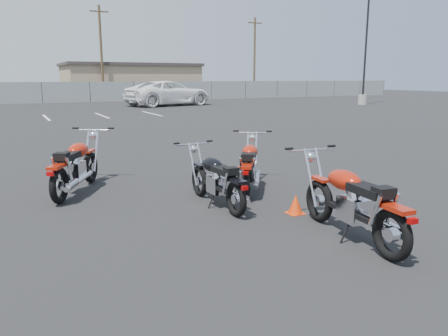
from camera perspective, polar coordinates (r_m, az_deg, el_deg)
name	(u,v)px	position (r m, az deg, el deg)	size (l,w,h in m)	color
ground	(230,216)	(6.93, 0.75, -6.32)	(120.00, 120.00, 0.00)	black
motorcycle_front_red	(76,166)	(8.71, -18.78, 0.26)	(1.52, 2.19, 1.12)	black
motorcycle_second_black	(217,180)	(7.39, -0.91, -1.57)	(0.78, 2.02, 0.99)	black
motorcycle_third_red	(250,166)	(8.44, 3.38, 0.29)	(1.53, 1.99, 1.05)	black
motorcycle_rear_red	(353,203)	(6.10, 16.49, -4.35)	(0.88, 2.28, 1.12)	black
training_cone_near	(241,167)	(9.87, 2.26, 0.14)	(0.28, 0.28, 0.34)	red
training_cone_extra	(296,204)	(7.12, 9.33, -4.69)	(0.26, 0.26, 0.31)	red
light_pole_east	(365,64)	(37.66, 17.91, 12.81)	(0.80, 0.70, 11.90)	#999790
chainlink_fence	(42,93)	(40.98, -22.68, 9.08)	(80.06, 0.06, 1.80)	slate
tan_building_east	(130,80)	(51.53, -12.22, 11.13)	(14.40, 9.40, 3.70)	#9A8263
utility_pole_c	(101,51)	(45.82, -15.74, 14.46)	(1.80, 0.24, 9.00)	#43311F
utility_pole_d	(254,56)	(53.29, 4.00, 14.41)	(1.80, 0.24, 9.00)	#43311F
parking_line_stripes	(16,119)	(25.94, -25.51, 5.84)	(15.12, 4.00, 0.01)	silver
white_van	(168,86)	(34.96, -7.26, 10.58)	(7.95, 3.18, 3.02)	white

